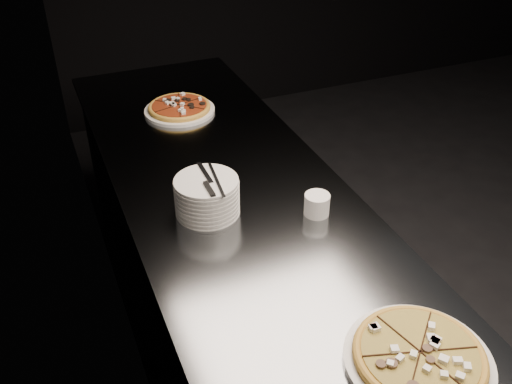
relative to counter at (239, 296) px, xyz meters
name	(u,v)px	position (x,y,z in m)	size (l,w,h in m)	color
wall_left	(103,75)	(-0.37, 0.00, 0.94)	(0.02, 5.00, 2.80)	black
counter	(239,296)	(0.00, 0.00, 0.00)	(0.74, 2.44, 0.92)	slate
pizza_mushroom	(419,357)	(0.13, -0.81, 0.48)	(0.38, 0.38, 0.04)	silver
pizza_tomato	(180,108)	(0.00, 0.68, 0.48)	(0.32, 0.32, 0.03)	silver
plate_stack	(207,196)	(-0.12, -0.05, 0.52)	(0.20, 0.20, 0.12)	silver
cutlery	(210,181)	(-0.11, -0.07, 0.58)	(0.08, 0.21, 0.01)	#B3B4BA
ramekin	(317,204)	(0.19, -0.19, 0.50)	(0.08, 0.08, 0.07)	silver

